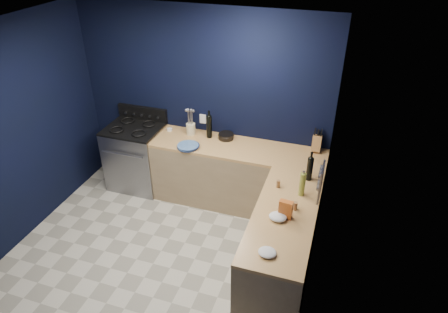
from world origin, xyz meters
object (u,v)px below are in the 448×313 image
at_px(gas_range, 137,157).
at_px(crouton_bag, 286,209).
at_px(plate_stack, 188,146).
at_px(utensil_crock, 191,129).
at_px(knife_block, 317,143).

bearing_deg(gas_range, crouton_bag, -26.54).
xyz_separation_m(gas_range, plate_stack, (0.91, -0.19, 0.46)).
height_order(gas_range, crouton_bag, crouton_bag).
xyz_separation_m(gas_range, utensil_crock, (0.81, 0.17, 0.52)).
bearing_deg(gas_range, utensil_crock, 11.70).
bearing_deg(knife_block, plate_stack, -164.52).
relative_size(utensil_crock, crouton_bag, 0.79).
bearing_deg(knife_block, gas_range, -174.50).
bearing_deg(crouton_bag, plate_stack, 152.38).
xyz_separation_m(utensil_crock, knife_block, (1.70, 0.10, 0.02)).
bearing_deg(plate_stack, crouton_bag, -34.14).
bearing_deg(gas_range, plate_stack, -11.92).
bearing_deg(utensil_crock, plate_stack, -73.88).
bearing_deg(utensil_crock, knife_block, 3.46).
relative_size(plate_stack, utensil_crock, 1.80).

